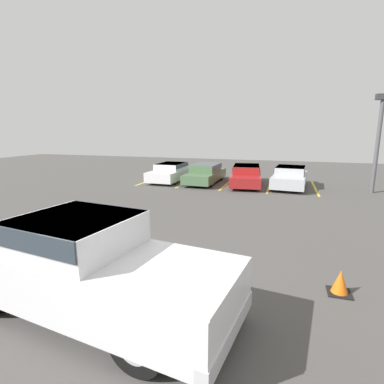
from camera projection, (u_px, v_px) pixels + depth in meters
The scene contains 14 objects.
ground_plane at pixel (98, 287), 6.58m from camera, with size 60.00×60.00×0.00m, color #4C4947.
stall_stripe_a at pixel (152, 179), 20.88m from camera, with size 0.12×5.04×0.01m, color yellow.
stall_stripe_b at pixel (188, 181), 20.11m from camera, with size 0.12×5.04×0.01m, color yellow.
stall_stripe_c at pixel (227, 183), 19.34m from camera, with size 0.12×5.04×0.01m, color yellow.
stall_stripe_d at pixel (269, 186), 18.57m from camera, with size 0.12×5.04×0.01m, color yellow.
stall_stripe_e at pixel (315, 188), 17.80m from camera, with size 0.12×5.04×0.01m, color yellow.
pickup_truck at pixel (91, 266), 5.55m from camera, with size 5.81×2.82×1.83m.
parked_sedan_a at pixel (171, 171), 20.25m from camera, with size 1.93×4.44×1.19m.
parked_sedan_b at pixel (205, 173), 19.54m from camera, with size 1.86×4.66×1.22m.
parked_sedan_c at pixel (246, 174), 18.73m from camera, with size 2.20×4.90×1.24m.
parked_sedan_d at pixel (290, 176), 17.94m from camera, with size 2.19×4.41×1.25m.
light_post at pixel (379, 135), 15.85m from camera, with size 0.70×0.36×5.22m.
traffic_cone at pixel (340, 283), 6.27m from camera, with size 0.47×0.47×0.52m.
wheel_stop_curb at pixel (241, 176), 22.02m from camera, with size 1.63×0.20×0.14m, color #B7B2A8.
Camera 1 is at (3.77, -5.13, 3.38)m, focal length 28.00 mm.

